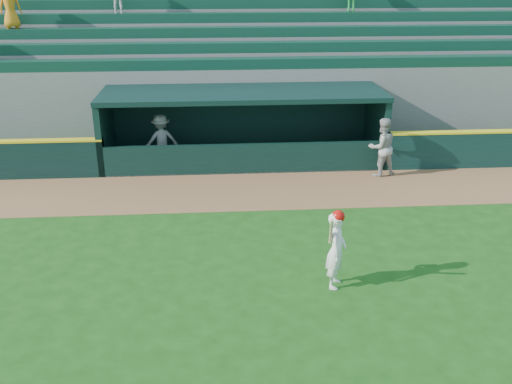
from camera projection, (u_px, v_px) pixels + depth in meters
ground at (261, 273)px, 12.67m from camera, size 120.00×120.00×0.00m
warning_track at (248, 191)px, 17.20m from camera, size 40.00×3.00×0.01m
dugout_player_front at (382, 147)px, 18.16m from camera, size 1.07×0.92×1.90m
dugout_player_inside at (161, 140)px, 19.18m from camera, size 1.26×0.94×1.74m
dugout at (243, 121)px, 19.56m from camera, size 9.40×2.80×2.46m
stands at (237, 68)px, 23.40m from camera, size 34.50×6.25×7.50m
batter_at_plate at (336, 249)px, 11.86m from camera, size 0.57×0.84×1.76m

